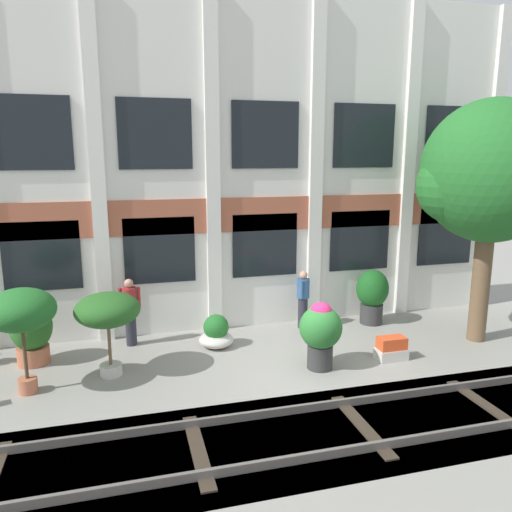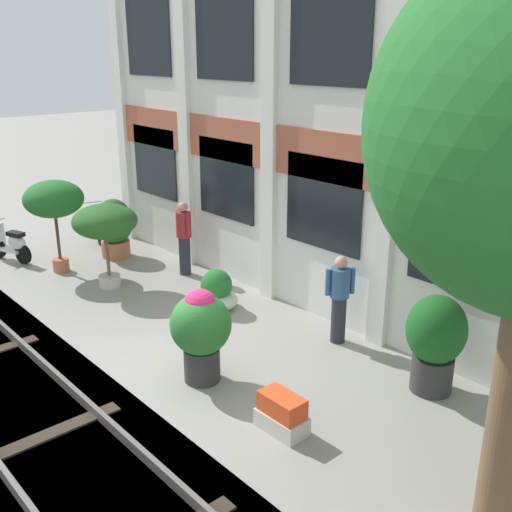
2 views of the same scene
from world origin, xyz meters
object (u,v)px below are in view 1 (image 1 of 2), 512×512
object	(u,v)px
potted_plant_stone_basin	(321,330)
potted_plant_low_pan	(108,312)
potted_plant_tall_urn	(21,312)
resident_by_doorway	(130,310)
potted_plant_wide_bowl	(216,333)
resident_watching_tracks	(303,298)
potted_plant_ribbed_drum	(31,331)
broadleaf_tree	(491,176)
potted_plant_square_trough	(391,349)
potted_plant_glazed_jar	(372,294)

from	to	relation	value
potted_plant_stone_basin	potted_plant_low_pan	bearing A→B (deg)	169.49
potted_plant_tall_urn	resident_by_doorway	distance (m)	3.02
potted_plant_wide_bowl	resident_by_doorway	bearing A→B (deg)	161.88
potted_plant_low_pan	resident_watching_tracks	world-z (taller)	potted_plant_low_pan
potted_plant_wide_bowl	potted_plant_tall_urn	size ratio (longest dim) A/B	0.40
potted_plant_stone_basin	potted_plant_ribbed_drum	distance (m)	6.48
potted_plant_tall_urn	potted_plant_stone_basin	bearing A→B (deg)	-4.12
potted_plant_low_pan	resident_by_doorway	bearing A→B (deg)	74.22
potted_plant_wide_bowl	potted_plant_tall_urn	world-z (taller)	potted_plant_tall_urn
potted_plant_stone_basin	broadleaf_tree	bearing A→B (deg)	7.14
potted_plant_low_pan	potted_plant_tall_urn	distance (m)	1.66
potted_plant_tall_urn	potted_plant_square_trough	size ratio (longest dim) A/B	2.99
potted_plant_ribbed_drum	potted_plant_wide_bowl	bearing A→B (deg)	-1.26
potted_plant_glazed_jar	resident_by_doorway	xyz separation A→B (m)	(-6.54, 0.08, 0.06)
potted_plant_square_trough	potted_plant_stone_basin	bearing A→B (deg)	-179.62
potted_plant_tall_urn	potted_plant_low_pan	bearing A→B (deg)	13.90
potted_plant_wide_bowl	potted_plant_stone_basin	world-z (taller)	potted_plant_stone_basin
broadleaf_tree	resident_by_doorway	bearing A→B (deg)	167.24
potted_plant_stone_basin	potted_plant_low_pan	size ratio (longest dim) A/B	0.83
potted_plant_wide_bowl	potted_plant_glazed_jar	world-z (taller)	potted_plant_glazed_jar
potted_plant_wide_bowl	potted_plant_tall_urn	xyz separation A→B (m)	(-4.08, -1.40, 1.35)
potted_plant_tall_urn	potted_plant_glazed_jar	distance (m)	8.87
potted_plant_square_trough	resident_watching_tracks	xyz separation A→B (m)	(-1.23, 2.56, 0.60)
potted_plant_low_pan	resident_watching_tracks	bearing A→B (deg)	19.07
potted_plant_ribbed_drum	potted_plant_glazed_jar	size ratio (longest dim) A/B	0.95
potted_plant_low_pan	resident_watching_tracks	distance (m)	5.34
potted_plant_ribbed_drum	potted_plant_tall_urn	xyz separation A→B (m)	(0.12, -1.50, 0.91)
broadleaf_tree	resident_watching_tracks	bearing A→B (deg)	153.35
potted_plant_tall_urn	resident_by_doorway	world-z (taller)	potted_plant_tall_urn
potted_plant_ribbed_drum	resident_by_doorway	size ratio (longest dim) A/B	0.86
resident_by_doorway	resident_watching_tracks	size ratio (longest dim) A/B	1.06
potted_plant_square_trough	resident_by_doorway	distance (m)	6.33
potted_plant_ribbed_drum	potted_plant_square_trough	distance (m)	8.21
broadleaf_tree	resident_watching_tracks	size ratio (longest dim) A/B	3.75
resident_by_doorway	resident_watching_tracks	xyz separation A→B (m)	(4.55, 0.07, -0.06)
broadleaf_tree	potted_plant_stone_basin	world-z (taller)	broadleaf_tree
broadleaf_tree	potted_plant_stone_basin	bearing A→B (deg)	-172.86
broadleaf_tree	potted_plant_low_pan	bearing A→B (deg)	178.33
potted_plant_glazed_jar	resident_watching_tracks	bearing A→B (deg)	175.64
potted_plant_ribbed_drum	resident_watching_tracks	size ratio (longest dim) A/B	0.91
broadleaf_tree	potted_plant_low_pan	world-z (taller)	broadleaf_tree
resident_by_doorway	resident_watching_tracks	world-z (taller)	resident_by_doorway
potted_plant_tall_urn	resident_watching_tracks	bearing A→B (deg)	17.86
potted_plant_stone_basin	potted_plant_square_trough	size ratio (longest dim) A/B	2.12
potted_plant_glazed_jar	resident_by_doorway	size ratio (longest dim) A/B	0.90
broadleaf_tree	potted_plant_glazed_jar	bearing A→B (deg)	137.16
potted_plant_wide_bowl	potted_plant_ribbed_drum	size ratio (longest dim) A/B	0.59
potted_plant_wide_bowl	potted_plant_low_pan	world-z (taller)	potted_plant_low_pan
potted_plant_wide_bowl	resident_by_doorway	distance (m)	2.20
potted_plant_wide_bowl	potted_plant_glazed_jar	bearing A→B (deg)	7.24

